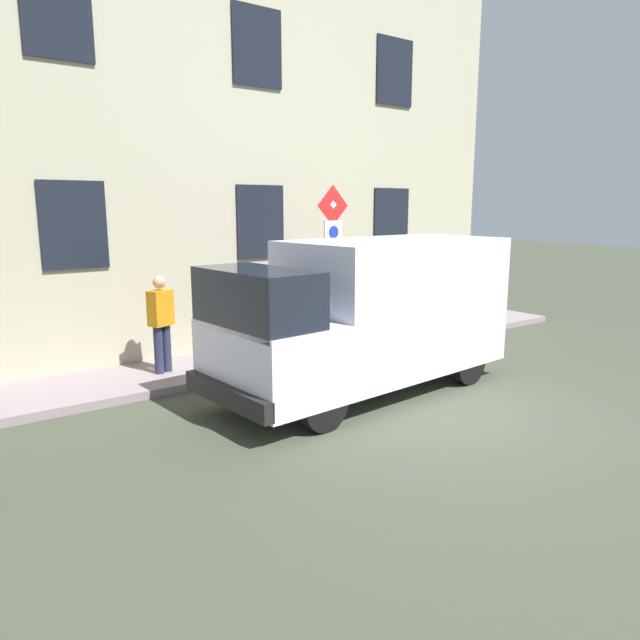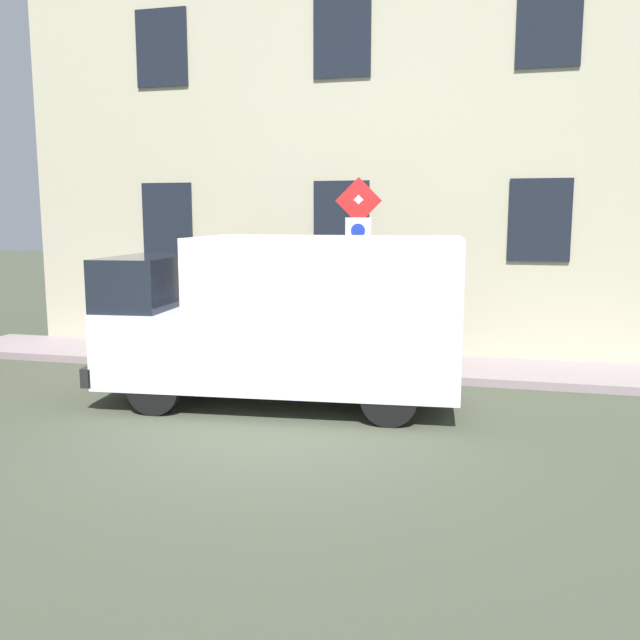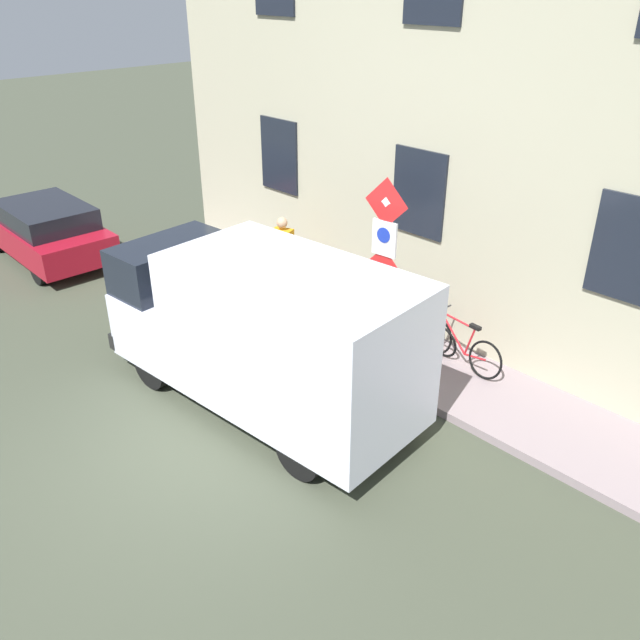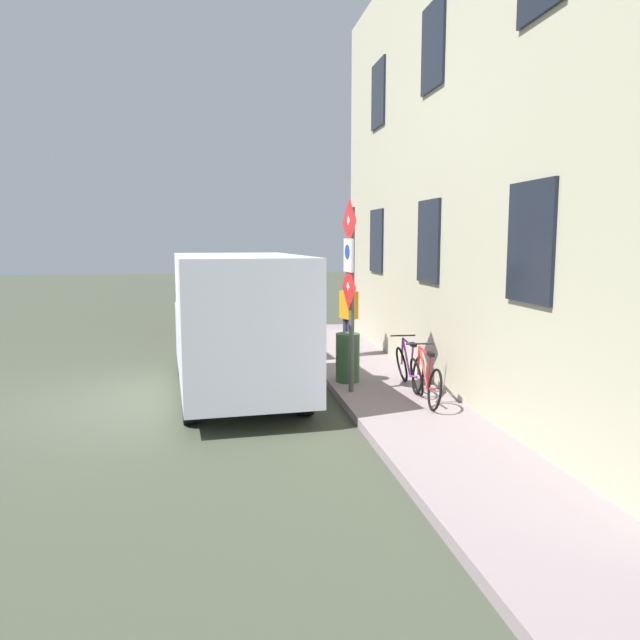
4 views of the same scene
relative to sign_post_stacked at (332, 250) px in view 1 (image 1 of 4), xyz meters
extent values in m
plane|color=#3D4334|center=(-3.48, 0.65, -2.20)|extent=(80.00, 80.00, 0.00)
cube|color=gray|center=(0.72, 0.65, -2.13)|extent=(1.85, 15.43, 0.14)
cube|color=#B3AE92|center=(1.99, 0.65, 2.05)|extent=(0.70, 13.43, 8.51)
cube|color=black|center=(1.62, -3.05, 0.52)|extent=(0.06, 1.10, 1.50)
cube|color=black|center=(1.62, 0.65, 0.52)|extent=(0.06, 1.10, 1.50)
cube|color=black|center=(1.62, 4.34, 0.52)|extent=(0.06, 1.10, 1.50)
cube|color=black|center=(1.62, -3.05, 3.92)|extent=(0.06, 1.10, 1.50)
cube|color=black|center=(1.62, 0.65, 3.92)|extent=(0.06, 1.10, 1.50)
cube|color=black|center=(1.62, 4.34, 3.92)|extent=(0.06, 1.10, 1.50)
cylinder|color=#474C47|center=(0.05, 0.00, -0.49)|extent=(0.09, 0.09, 3.15)
pyramid|color=silver|center=(-0.03, 0.00, 0.84)|extent=(0.08, 0.50, 0.50)
pyramid|color=red|center=(-0.03, 0.00, 0.84)|extent=(0.07, 0.56, 0.56)
cube|color=white|center=(-0.01, 0.00, 0.29)|extent=(0.08, 0.44, 0.56)
cylinder|color=#1933B2|center=(-0.04, 0.00, 0.35)|extent=(0.03, 0.24, 0.24)
pyramid|color=silver|center=(-0.03, 0.00, -0.26)|extent=(0.08, 0.50, 0.50)
pyramid|color=red|center=(-0.03, 0.00, -0.26)|extent=(0.07, 0.56, 0.56)
cube|color=silver|center=(-1.85, 0.09, -0.79)|extent=(2.29, 3.95, 2.18)
cube|color=silver|center=(-2.05, 2.68, -1.33)|extent=(2.10, 1.55, 1.10)
cube|color=black|center=(-2.07, 2.89, -0.43)|extent=(1.99, 1.13, 0.84)
cube|color=black|center=(-2.11, 3.43, -1.70)|extent=(2.01, 0.32, 0.28)
cylinder|color=black|center=(-2.91, 2.38, -1.82)|extent=(0.28, 0.78, 0.76)
cylinder|color=black|center=(-1.16, 2.52, -1.82)|extent=(0.28, 0.78, 0.76)
cylinder|color=black|center=(-2.65, -0.94, -1.82)|extent=(0.28, 0.78, 0.76)
cylinder|color=black|center=(-0.89, -0.80, -1.82)|extent=(0.28, 0.78, 0.76)
torus|color=black|center=(1.13, -0.34, -1.73)|extent=(0.18, 0.67, 0.66)
torus|color=black|center=(1.05, -1.39, -1.73)|extent=(0.18, 0.67, 0.66)
cylinder|color=red|center=(1.11, -0.68, -1.53)|extent=(0.08, 0.60, 0.60)
cylinder|color=red|center=(1.10, -0.75, -1.25)|extent=(0.09, 0.73, 0.07)
cylinder|color=red|center=(1.08, -1.04, -1.54)|extent=(0.05, 0.19, 0.55)
cylinder|color=red|center=(1.07, -1.18, -1.77)|extent=(0.07, 0.43, 0.12)
cylinder|color=red|center=(1.13, -0.37, -1.49)|extent=(0.04, 0.09, 0.50)
cube|color=black|center=(1.07, -1.11, -1.23)|extent=(0.10, 0.21, 0.06)
cylinder|color=#262626|center=(1.13, -0.39, -1.19)|extent=(0.46, 0.07, 0.03)
torus|color=black|center=(1.12, 0.56, -1.73)|extent=(0.20, 0.67, 0.66)
torus|color=black|center=(1.06, -0.49, -1.73)|extent=(0.20, 0.67, 0.66)
cylinder|color=purple|center=(1.10, 0.22, -1.53)|extent=(0.07, 0.60, 0.60)
cylinder|color=purple|center=(1.10, 0.15, -1.25)|extent=(0.08, 0.73, 0.07)
cylinder|color=purple|center=(1.08, -0.14, -1.54)|extent=(0.05, 0.19, 0.55)
cylinder|color=purple|center=(1.07, -0.28, -1.77)|extent=(0.06, 0.43, 0.12)
cylinder|color=purple|center=(1.12, 0.53, -1.49)|extent=(0.04, 0.09, 0.50)
cube|color=black|center=(1.08, -0.22, -1.23)|extent=(0.09, 0.20, 0.06)
cylinder|color=#262626|center=(1.12, 0.51, -1.19)|extent=(0.46, 0.06, 0.03)
cylinder|color=#262B47|center=(0.67, 3.32, -1.64)|extent=(0.16, 0.16, 0.85)
cylinder|color=#262B47|center=(0.73, 3.15, -1.64)|extent=(0.16, 0.16, 0.85)
cube|color=orange|center=(0.70, 3.24, -0.90)|extent=(0.38, 0.46, 0.62)
sphere|color=tan|center=(0.70, 3.24, -0.45)|extent=(0.22, 0.22, 0.22)
cylinder|color=#2D5133|center=(0.15, 0.76, -1.61)|extent=(0.44, 0.44, 0.90)
camera|label=1|loc=(-9.01, 6.90, 0.83)|focal=32.71mm
camera|label=2|loc=(-11.46, -2.16, 0.60)|focal=38.17mm
camera|label=3|loc=(-7.28, -6.11, 3.87)|focal=36.78mm
camera|label=4|loc=(-2.22, -10.13, 0.55)|focal=34.40mm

